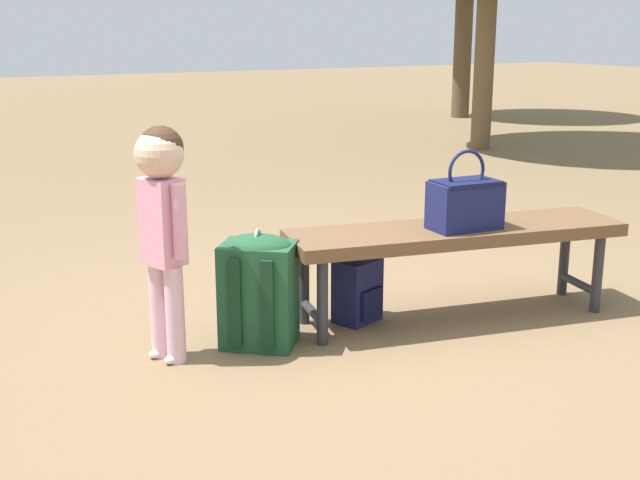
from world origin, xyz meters
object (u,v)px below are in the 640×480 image
at_px(backpack_large, 259,287).
at_px(park_bench, 455,238).
at_px(backpack_small, 358,286).
at_px(child_standing, 162,207).
at_px(handbag, 465,202).

bearing_deg(backpack_large, park_bench, 172.96).
relative_size(park_bench, backpack_small, 4.72).
height_order(park_bench, backpack_small, park_bench).
xyz_separation_m(backpack_large, backpack_small, (-0.53, -0.05, -0.09)).
height_order(child_standing, backpack_large, child_standing).
relative_size(child_standing, backpack_small, 2.81).
bearing_deg(backpack_large, handbag, 169.71).
distance_m(park_bench, handbag, 0.19).
bearing_deg(backpack_small, backpack_large, 5.61).
bearing_deg(child_standing, backpack_large, 175.53).
xyz_separation_m(park_bench, backpack_large, (0.96, -0.12, -0.13)).
height_order(park_bench, child_standing, child_standing).
height_order(park_bench, handbag, handbag).
height_order(park_bench, backpack_large, backpack_large).
bearing_deg(handbag, park_bench, -86.91).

